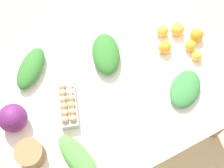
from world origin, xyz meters
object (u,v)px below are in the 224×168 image
at_px(orange_2, 162,31).
at_px(orange_3, 197,35).
at_px(orange_0, 190,45).
at_px(greens_bunch_dandelion, 31,68).
at_px(orange_5, 165,47).
at_px(paper_bag, 31,154).
at_px(orange_4, 177,29).
at_px(cabbage_purple, 13,118).
at_px(greens_bunch_kale, 106,54).
at_px(greens_bunch_chard, 185,89).
at_px(orange_1, 197,56).
at_px(egg_carton, 68,104).
at_px(greens_bunch_scallion, 78,158).

distance_m(orange_2, orange_3, 0.21).
height_order(orange_0, orange_3, orange_3).
bearing_deg(greens_bunch_dandelion, orange_2, 170.96).
bearing_deg(orange_5, paper_bag, 13.71).
distance_m(orange_2, orange_4, 0.10).
xyz_separation_m(orange_0, orange_3, (-0.07, -0.04, 0.01)).
height_order(orange_2, orange_3, orange_3).
height_order(cabbage_purple, greens_bunch_kale, cabbage_purple).
bearing_deg(paper_bag, orange_4, -164.31).
height_order(orange_3, orange_4, same).
distance_m(orange_0, orange_2, 0.20).
distance_m(greens_bunch_chard, orange_1, 0.24).
distance_m(egg_carton, greens_bunch_scallion, 0.31).
bearing_deg(orange_3, greens_bunch_chard, 46.32).
distance_m(orange_1, orange_4, 0.21).
bearing_deg(orange_4, orange_3, 133.21).
bearing_deg(cabbage_purple, orange_0, 177.90).
distance_m(greens_bunch_chard, orange_2, 0.41).
bearing_deg(greens_bunch_scallion, cabbage_purple, -57.24).
relative_size(cabbage_purple, egg_carton, 0.53).
distance_m(cabbage_purple, paper_bag, 0.22).
xyz_separation_m(greens_bunch_dandelion, orange_4, (-0.92, 0.17, -0.00)).
height_order(greens_bunch_scallion, orange_2, orange_2).
bearing_deg(egg_carton, paper_bag, 139.53).
bearing_deg(orange_3, greens_bunch_scallion, 19.59).
xyz_separation_m(paper_bag, orange_2, (-1.02, -0.35, -0.02)).
xyz_separation_m(cabbage_purple, greens_bunch_scallion, (-0.22, 0.35, -0.05)).
distance_m(paper_bag, greens_bunch_scallion, 0.25).
bearing_deg(greens_bunch_scallion, orange_5, -154.27).
xyz_separation_m(egg_carton, orange_0, (-0.83, -0.01, -0.01)).
height_order(egg_carton, greens_bunch_scallion, egg_carton).
distance_m(greens_bunch_kale, orange_0, 0.52).
distance_m(egg_carton, greens_bunch_dandelion, 0.32).
xyz_separation_m(greens_bunch_chard, orange_3, (-0.26, -0.27, 0.01)).
relative_size(orange_3, orange_4, 1.00).
xyz_separation_m(egg_carton, greens_bunch_chard, (-0.64, 0.22, -0.01)).
height_order(egg_carton, orange_3, egg_carton).
relative_size(greens_bunch_kale, orange_4, 3.39).
bearing_deg(greens_bunch_kale, orange_1, 151.88).
height_order(egg_carton, orange_1, egg_carton).
xyz_separation_m(cabbage_purple, orange_2, (-1.03, -0.13, -0.04)).
distance_m(greens_bunch_dandelion, orange_1, 1.00).
xyz_separation_m(greens_bunch_kale, orange_1, (-0.49, 0.26, -0.02)).
relative_size(greens_bunch_kale, orange_1, 4.42).
bearing_deg(orange_5, orange_4, -151.67).
distance_m(egg_carton, orange_4, 0.83).
bearing_deg(orange_2, greens_bunch_kale, -1.68).
bearing_deg(cabbage_purple, paper_bag, 92.97).
bearing_deg(orange_3, greens_bunch_dandelion, -14.43).
bearing_deg(orange_3, orange_5, -4.00).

